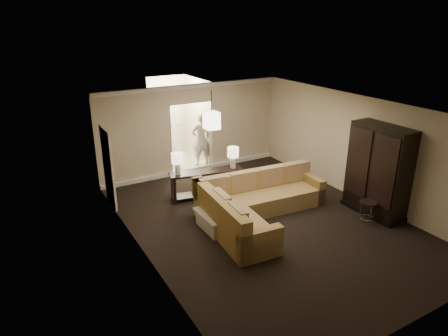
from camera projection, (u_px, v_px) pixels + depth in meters
ground at (265, 222)px, 9.73m from camera, size 8.00×8.00×0.00m
wall_back at (192, 129)px, 12.47m from camera, size 6.00×0.04×2.80m
wall_front at (423, 251)px, 5.99m from camera, size 6.00×0.04×2.80m
wall_left at (142, 196)px, 7.83m from camera, size 0.04×8.00×2.80m
wall_right at (359, 148)px, 10.63m from camera, size 0.04×8.00×2.80m
ceiling at (269, 109)px, 8.73m from camera, size 6.00×8.00×0.02m
crown_molding at (192, 86)px, 11.95m from camera, size 6.00×0.10×0.12m
baseboard at (194, 169)px, 12.91m from camera, size 6.00×0.10×0.12m
side_door at (108, 168)px, 10.24m from camera, size 0.05×0.90×2.10m
foyer at (175, 123)px, 13.59m from camera, size 1.44×2.02×2.80m
sectional_sofa at (255, 204)px, 9.75m from camera, size 3.52×2.74×1.00m
coffee_table at (222, 219)px, 9.43m from camera, size 1.04×1.04×0.43m
console_table at (206, 182)px, 10.92m from camera, size 2.05×0.85×0.77m
armoire at (378, 173)px, 9.82m from camera, size 0.68×1.59×2.28m
drink_table at (368, 207)px, 9.64m from camera, size 0.42×0.42×0.52m
table_lamp_left at (177, 160)px, 10.44m from camera, size 0.31×0.31×0.59m
table_lamp_right at (233, 154)px, 10.90m from camera, size 0.31×0.31×0.59m
pendant_light at (212, 120)px, 11.22m from camera, size 0.38×0.38×1.09m
person at (201, 137)px, 13.06m from camera, size 0.74×0.51×2.00m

